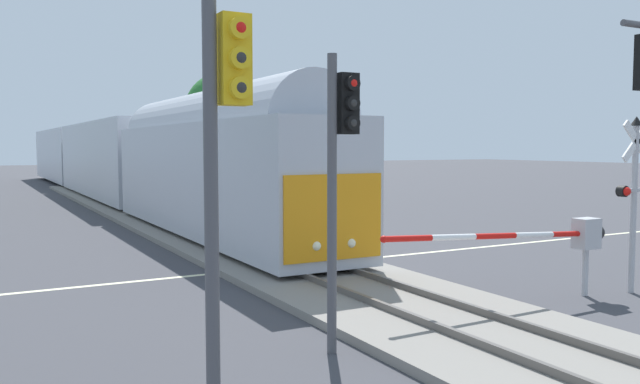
{
  "coord_description": "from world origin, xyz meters",
  "views": [
    {
      "loc": [
        -7.93,
        -16.54,
        3.45
      ],
      "look_at": [
        1.79,
        1.31,
        2.0
      ],
      "focal_mm": 36.29,
      "sensor_mm": 36.0,
      "label": 1
    }
  ],
  "objects": [
    {
      "name": "ground_plane",
      "position": [
        0.0,
        0.0,
        0.0
      ],
      "size": [
        220.0,
        220.0,
        0.0
      ],
      "primitive_type": "plane",
      "color": "#3D3D42"
    },
    {
      "name": "road_centre_stripe",
      "position": [
        0.0,
        0.0,
        0.0
      ],
      "size": [
        44.0,
        0.2,
        0.01
      ],
      "color": "beige",
      "rests_on": "ground"
    },
    {
      "name": "railway_track",
      "position": [
        0.0,
        0.0,
        0.1
      ],
      "size": [
        4.4,
        80.0,
        0.32
      ],
      "color": "gray",
      "rests_on": "ground"
    },
    {
      "name": "commuter_train",
      "position": [
        0.0,
        25.89,
        2.74
      ],
      "size": [
        3.04,
        61.22,
        5.16
      ],
      "color": "#B2B7C1",
      "rests_on": "railway_track"
    },
    {
      "name": "crossing_gate_near",
      "position": [
        3.74,
        -6.55,
        1.42
      ],
      "size": [
        6.2,
        0.4,
        1.8
      ],
      "color": "#B7B7BC",
      "rests_on": "ground"
    },
    {
      "name": "crossing_signal_mast",
      "position": [
        5.69,
        -6.9,
        2.52
      ],
      "size": [
        1.36,
        0.44,
        4.14
      ],
      "color": "#B2B2B7",
      "rests_on": "ground"
    },
    {
      "name": "traffic_signal_median",
      "position": [
        -2.56,
        -7.38,
        3.32
      ],
      "size": [
        0.53,
        0.38,
        4.95
      ],
      "color": "#4C4C51",
      "rests_on": "ground"
    },
    {
      "name": "traffic_signal_far_side",
      "position": [
        5.93,
        9.44,
        3.8
      ],
      "size": [
        0.53,
        0.38,
        5.68
      ],
      "color": "#4C4C51",
      "rests_on": "ground"
    },
    {
      "name": "traffic_signal_near_left",
      "position": [
        -5.45,
        -9.76,
        3.49
      ],
      "size": [
        0.53,
        0.38,
        5.2
      ],
      "color": "#4C4C51",
      "rests_on": "ground"
    },
    {
      "name": "elm_centre_background",
      "position": [
        6.82,
        24.86,
        5.31
      ],
      "size": [
        4.55,
        4.55,
        8.22
      ],
      "color": "#4C3828",
      "rests_on": "ground"
    }
  ]
}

